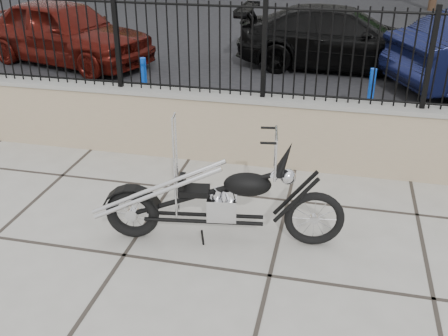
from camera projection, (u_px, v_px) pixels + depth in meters
name	position (u px, v px, depth m)	size (l,w,h in m)	color
ground_plane	(124.00, 255.00, 5.35)	(90.00, 90.00, 0.00)	#99968E
parking_lot	(281.00, 24.00, 16.28)	(30.00, 30.00, 0.00)	black
retaining_wall	(191.00, 124.00, 7.32)	(14.00, 0.36, 0.96)	gray
iron_fence	(189.00, 47.00, 6.84)	(14.00, 0.08, 1.20)	black
chopper_motorcycle	(217.00, 181.00, 5.28)	(2.38, 0.42, 1.43)	black
car_red	(65.00, 32.00, 11.77)	(1.70, 4.22, 1.44)	#4B0F0A
car_black	(341.00, 38.00, 11.45)	(1.85, 4.54, 1.32)	black
bollard_a	(144.00, 83.00, 9.22)	(0.11, 0.11, 0.88)	blue
bollard_b	(371.00, 95.00, 8.64)	(0.10, 0.10, 0.87)	blue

